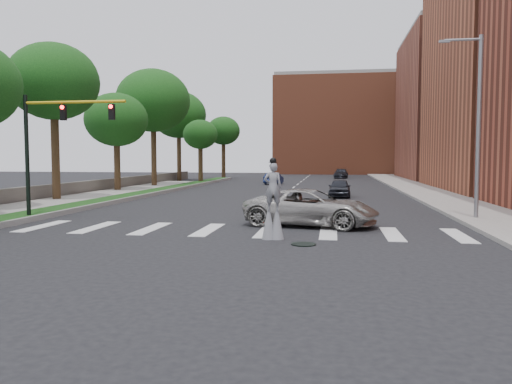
# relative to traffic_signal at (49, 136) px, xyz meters

# --- Properties ---
(ground_plane) EXTENTS (160.00, 160.00, 0.00)m
(ground_plane) POSITION_rel_traffic_signal_xyz_m (9.78, -3.00, -4.15)
(ground_plane) COLOR black
(ground_plane) RESTS_ON ground
(grass_median) EXTENTS (2.00, 60.00, 0.25)m
(grass_median) POSITION_rel_traffic_signal_xyz_m (-1.72, 17.00, -4.03)
(grass_median) COLOR #123B10
(grass_median) RESTS_ON ground
(median_curb) EXTENTS (0.20, 60.00, 0.28)m
(median_curb) POSITION_rel_traffic_signal_xyz_m (-0.67, 17.00, -4.01)
(median_curb) COLOR gray
(median_curb) RESTS_ON ground
(sidewalk_left) EXTENTS (4.00, 60.00, 0.18)m
(sidewalk_left) POSITION_rel_traffic_signal_xyz_m (-4.72, 7.00, -4.06)
(sidewalk_left) COLOR gray
(sidewalk_left) RESTS_ON ground
(sidewalk_right) EXTENTS (5.00, 90.00, 0.18)m
(sidewalk_right) POSITION_rel_traffic_signal_xyz_m (22.28, 22.00, -4.06)
(sidewalk_right) COLOR gray
(sidewalk_right) RESTS_ON ground
(stone_wall) EXTENTS (0.50, 56.00, 1.10)m
(stone_wall) POSITION_rel_traffic_signal_xyz_m (-7.22, 19.00, -3.60)
(stone_wall) COLOR #555049
(stone_wall) RESTS_ON ground
(manhole) EXTENTS (0.90, 0.90, 0.04)m
(manhole) POSITION_rel_traffic_signal_xyz_m (12.78, -5.00, -4.13)
(manhole) COLOR black
(manhole) RESTS_ON ground
(building_far) EXTENTS (16.00, 22.00, 20.00)m
(building_far) POSITION_rel_traffic_signal_xyz_m (31.78, 51.00, 5.85)
(building_far) COLOR brown
(building_far) RESTS_ON ground
(building_backdrop) EXTENTS (26.00, 14.00, 18.00)m
(building_backdrop) POSITION_rel_traffic_signal_xyz_m (15.78, 75.00, 4.85)
(building_backdrop) COLOR #9B4C30
(building_backdrop) RESTS_ON ground
(streetlight) EXTENTS (2.05, 0.20, 9.00)m
(streetlight) POSITION_rel_traffic_signal_xyz_m (20.68, 3.00, 0.75)
(streetlight) COLOR slate
(streetlight) RESTS_ON ground
(traffic_signal) EXTENTS (5.30, 0.23, 6.20)m
(traffic_signal) POSITION_rel_traffic_signal_xyz_m (0.00, 0.00, 0.00)
(traffic_signal) COLOR black
(traffic_signal) RESTS_ON ground
(stilt_performer) EXTENTS (0.84, 0.56, 3.12)m
(stilt_performer) POSITION_rel_traffic_signal_xyz_m (11.55, -3.97, -2.88)
(stilt_performer) COLOR #392716
(stilt_performer) RESTS_ON ground
(suv_crossing) EXTENTS (6.50, 3.98, 1.68)m
(suv_crossing) POSITION_rel_traffic_signal_xyz_m (12.84, 0.00, -3.31)
(suv_crossing) COLOR #A3A09A
(suv_crossing) RESTS_ON ground
(car_near) EXTENTS (1.78, 4.23, 1.43)m
(car_near) POSITION_rel_traffic_signal_xyz_m (14.32, 17.04, -3.44)
(car_near) COLOR black
(car_near) RESTS_ON ground
(car_mid) EXTENTS (2.00, 4.10, 1.30)m
(car_mid) POSITION_rel_traffic_signal_xyz_m (6.98, 34.88, -3.50)
(car_mid) COLOR navy
(car_mid) RESTS_ON ground
(car_far) EXTENTS (2.29, 4.92, 1.39)m
(car_far) POSITION_rel_traffic_signal_xyz_m (14.98, 52.68, -3.45)
(car_far) COLOR black
(car_far) RESTS_ON ground
(tree_2) EXTENTS (6.32, 6.32, 11.12)m
(tree_2) POSITION_rel_traffic_signal_xyz_m (-5.67, 10.07, 4.24)
(tree_2) COLOR #392716
(tree_2) RESTS_ON ground
(tree_3) EXTENTS (5.66, 5.66, 8.93)m
(tree_3) POSITION_rel_traffic_signal_xyz_m (-5.60, 20.11, 2.33)
(tree_3) COLOR #392716
(tree_3) RESTS_ON ground
(tree_4) EXTENTS (7.73, 7.73, 12.35)m
(tree_4) POSITION_rel_traffic_signal_xyz_m (-4.95, 27.80, 4.88)
(tree_4) COLOR #392716
(tree_4) RESTS_ON ground
(tree_5) EXTENTS (7.22, 7.22, 11.77)m
(tree_5) POSITION_rel_traffic_signal_xyz_m (-6.36, 40.99, 4.52)
(tree_5) COLOR #392716
(tree_5) RESTS_ON ground
(tree_6) EXTENTS (4.18, 4.18, 7.67)m
(tree_6) POSITION_rel_traffic_signal_xyz_m (-2.14, 36.17, 1.66)
(tree_6) COLOR #392716
(tree_6) RESTS_ON ground
(tree_7) EXTENTS (4.86, 4.86, 9.06)m
(tree_7) POSITION_rel_traffic_signal_xyz_m (-2.08, 48.79, 2.77)
(tree_7) COLOR #392716
(tree_7) RESTS_ON ground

